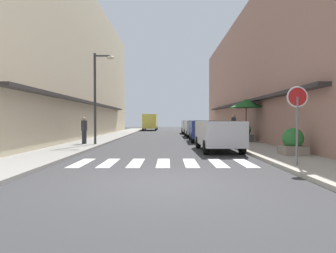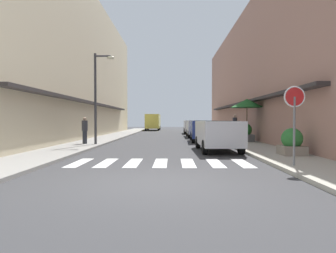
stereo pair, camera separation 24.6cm
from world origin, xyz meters
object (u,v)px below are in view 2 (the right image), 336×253
parked_car_distant (192,125)px  delivery_van (153,121)px  parked_car_near (218,132)px  planter_midblock (245,133)px  parked_car_mid (204,129)px  parked_car_far (197,127)px  round_street_sign (294,105)px  planter_corner (292,143)px  pedestrian_walking_far (235,126)px  cafe_umbrella (247,103)px  pedestrian_walking_near (85,130)px  street_lamp (99,89)px

parked_car_distant → delivery_van: delivery_van is taller
parked_car_near → delivery_van: 29.37m
parked_car_near → planter_midblock: size_ratio=3.67×
parked_car_mid → delivery_van: delivery_van is taller
parked_car_far → round_street_sign: size_ratio=1.85×
planter_corner → pedestrian_walking_far: (-0.07, 10.29, 0.47)m
delivery_van → cafe_umbrella: 25.63m
parked_car_far → parked_car_distant: (0.00, 6.55, -0.00)m
pedestrian_walking_near → pedestrian_walking_far: pedestrian_walking_far is taller
delivery_van → planter_midblock: bearing=-72.7°
planter_corner → pedestrian_walking_near: (-9.90, 5.40, 0.33)m
parked_car_far → delivery_van: (-5.04, 17.26, 0.48)m
street_lamp → pedestrian_walking_far: (8.93, 5.16, -2.24)m
planter_midblock → pedestrian_walking_near: pedestrian_walking_near is taller
parked_car_distant → pedestrian_walking_near: pedestrian_walking_near is taller
round_street_sign → planter_midblock: bearing=84.4°
parked_car_distant → pedestrian_walking_near: 16.98m
planter_midblock → parked_car_far: bearing=109.8°
round_street_sign → street_lamp: size_ratio=0.46×
parked_car_mid → parked_car_distant: size_ratio=0.91×
parked_car_far → cafe_umbrella: cafe_umbrella is taller
round_street_sign → planter_corner: bearing=69.0°
cafe_umbrella → planter_corner: cafe_umbrella is taller
cafe_umbrella → planter_midblock: 1.92m
round_street_sign → street_lamp: 11.26m
round_street_sign → pedestrian_walking_near: 12.06m
delivery_van → parked_car_far: bearing=-73.7°
parked_car_far → cafe_umbrella: bearing=-70.5°
pedestrian_walking_near → parked_car_far: bearing=166.2°
delivery_van → street_lamp: bearing=-93.0°
pedestrian_walking_near → parked_car_near: bearing=94.4°
round_street_sign → cafe_umbrella: (1.02, 9.69, 0.59)m
parked_car_mid → delivery_van: 23.37m
parked_car_near → round_street_sign: size_ratio=1.80×
delivery_van → pedestrian_walking_far: delivery_van is taller
parked_car_distant → delivery_van: 11.84m
parked_car_far → street_lamp: bearing=-125.5°
parked_car_near → delivery_van: size_ratio=0.80×
parked_car_near → street_lamp: (-6.43, 2.65, 2.39)m
round_street_sign → pedestrian_walking_far: size_ratio=1.34×
pedestrian_walking_near → pedestrian_walking_far: size_ratio=0.86×
planter_corner → planter_midblock: 7.22m
parked_car_mid → street_lamp: 7.69m
parked_car_distant → cafe_umbrella: 14.08m
parked_car_far → cafe_umbrella: 7.81m
parked_car_near → parked_car_mid: size_ratio=1.09×
planter_corner → pedestrian_walking_near: 11.28m
parked_car_mid → planter_midblock: size_ratio=3.36×
parked_car_mid → planter_midblock: 2.87m
delivery_van → planter_corner: (7.61, -31.42, -0.80)m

